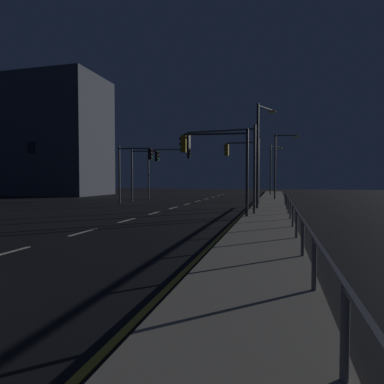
{
  "coord_description": "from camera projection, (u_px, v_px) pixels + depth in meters",
  "views": [
    {
      "loc": [
        7.66,
        -2.7,
        2.15
      ],
      "look_at": [
        0.69,
        24.07,
        1.11
      ],
      "focal_mm": 30.56,
      "sensor_mm": 36.0,
      "label": 1
    }
  ],
  "objects": [
    {
      "name": "traffic_light_overhead_east",
      "position": [
        222.0,
        151.0,
        20.01
      ],
      "size": [
        4.57,
        0.75,
        5.26
      ],
      "color": "#4C4C51",
      "rests_on": "sidewalk_right"
    },
    {
      "name": "lane_markings_center",
      "position": [
        173.0,
        208.0,
        24.92
      ],
      "size": [
        0.14,
        50.0,
        0.01
      ],
      "color": "silver",
      "rests_on": "ground"
    },
    {
      "name": "ground_plane",
      "position": [
        157.0,
        212.0,
        21.54
      ],
      "size": [
        112.0,
        112.0,
        0.0
      ],
      "primitive_type": "plane",
      "color": "black",
      "rests_on": "ground"
    },
    {
      "name": "lane_edge_line",
      "position": [
        249.0,
        208.0,
        24.97
      ],
      "size": [
        0.14,
        53.0,
        0.01
      ],
      "color": "gold",
      "rests_on": "ground"
    },
    {
      "name": "traffic_light_far_center",
      "position": [
        134.0,
        163.0,
        29.21
      ],
      "size": [
        3.14,
        0.69,
        5.19
      ],
      "color": "#4C4C51",
      "rests_on": "ground"
    },
    {
      "name": "barrier_fence",
      "position": [
        293.0,
        210.0,
        13.93
      ],
      "size": [
        0.09,
        27.76,
        0.98
      ],
      "color": "#59595E",
      "rests_on": "sidewalk_right"
    },
    {
      "name": "traffic_light_mid_right",
      "position": [
        216.0,
        155.0,
        18.17
      ],
      "size": [
        3.85,
        0.67,
        4.8
      ],
      "color": "#2D3033",
      "rests_on": "sidewalk_right"
    },
    {
      "name": "traffic_light_near_left",
      "position": [
        166.0,
        162.0,
        36.16
      ],
      "size": [
        4.85,
        0.77,
        5.74
      ],
      "color": "#4C4C51",
      "rests_on": "ground"
    },
    {
      "name": "traffic_light_far_right",
      "position": [
        144.0,
        165.0,
        31.8
      ],
      "size": [
        2.84,
        0.47,
        5.19
      ],
      "color": "#4C4C51",
      "rests_on": "ground"
    },
    {
      "name": "sidewalk_right",
      "position": [
        268.0,
        214.0,
        19.73
      ],
      "size": [
        2.63,
        77.0,
        0.14
      ],
      "primitive_type": "cube",
      "color": "#9E937F",
      "rests_on": "ground"
    },
    {
      "name": "building_distant",
      "position": [
        24.0,
        138.0,
        47.46
      ],
      "size": [
        24.38,
        9.27,
        16.34
      ],
      "color": "#3D424C",
      "rests_on": "ground"
    },
    {
      "name": "street_lamp_far_end",
      "position": [
        260.0,
        145.0,
        23.11
      ],
      "size": [
        1.29,
        2.14,
        7.33
      ],
      "color": "#2D3033",
      "rests_on": "sidewalk_right"
    },
    {
      "name": "street_lamp_median",
      "position": [
        272.0,
        164.0,
        44.43
      ],
      "size": [
        1.59,
        2.02,
        6.71
      ],
      "color": "#2D3033",
      "rests_on": "sidewalk_right"
    },
    {
      "name": "traffic_light_near_right",
      "position": [
        243.0,
        160.0,
        26.19
      ],
      "size": [
        2.89,
        0.4,
        5.22
      ],
      "color": "#4C4C51",
      "rests_on": "sidewalk_right"
    },
    {
      "name": "street_lamp_corner",
      "position": [
        279.0,
        159.0,
        34.08
      ],
      "size": [
        2.53,
        0.69,
        6.77
      ],
      "color": "#38383D",
      "rests_on": "sidewalk_right"
    }
  ]
}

